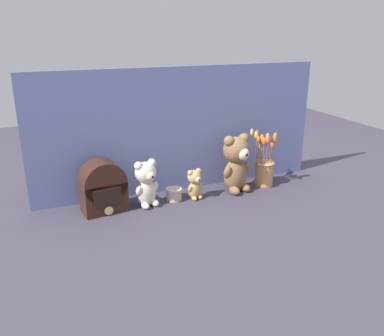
% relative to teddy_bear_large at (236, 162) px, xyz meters
% --- Properties ---
extents(ground_plane, '(4.00, 4.00, 0.00)m').
position_rel_teddy_bear_large_xyz_m(ground_plane, '(-0.25, -0.02, -0.16)').
color(ground_plane, '#3D3847').
extents(backdrop_wall, '(1.51, 0.02, 0.63)m').
position_rel_teddy_bear_large_xyz_m(backdrop_wall, '(-0.25, 0.14, 0.16)').
color(backdrop_wall, slate).
rests_on(backdrop_wall, ground).
extents(teddy_bear_large, '(0.17, 0.15, 0.30)m').
position_rel_teddy_bear_large_xyz_m(teddy_bear_large, '(0.00, 0.00, 0.00)').
color(teddy_bear_large, olive).
rests_on(teddy_bear_large, ground).
extents(teddy_bear_medium, '(0.13, 0.12, 0.23)m').
position_rel_teddy_bear_large_xyz_m(teddy_bear_medium, '(-0.48, -0.01, -0.04)').
color(teddy_bear_medium, beige).
rests_on(teddy_bear_medium, ground).
extents(teddy_bear_small, '(0.09, 0.08, 0.16)m').
position_rel_teddy_bear_large_xyz_m(teddy_bear_small, '(-0.23, -0.01, -0.08)').
color(teddy_bear_small, tan).
rests_on(teddy_bear_small, ground).
extents(flower_vase, '(0.14, 0.12, 0.31)m').
position_rel_teddy_bear_large_xyz_m(flower_vase, '(0.18, 0.02, -0.06)').
color(flower_vase, tan).
rests_on(flower_vase, ground).
extents(vintage_radio, '(0.21, 0.15, 0.24)m').
position_rel_teddy_bear_large_xyz_m(vintage_radio, '(-0.68, 0.02, -0.04)').
color(vintage_radio, '#381E14').
rests_on(vintage_radio, ground).
extents(decorative_tin_tall, '(0.08, 0.08, 0.06)m').
position_rel_teddy_bear_large_xyz_m(decorative_tin_tall, '(-0.33, 0.01, -0.13)').
color(decorative_tin_tall, beige).
rests_on(decorative_tin_tall, ground).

